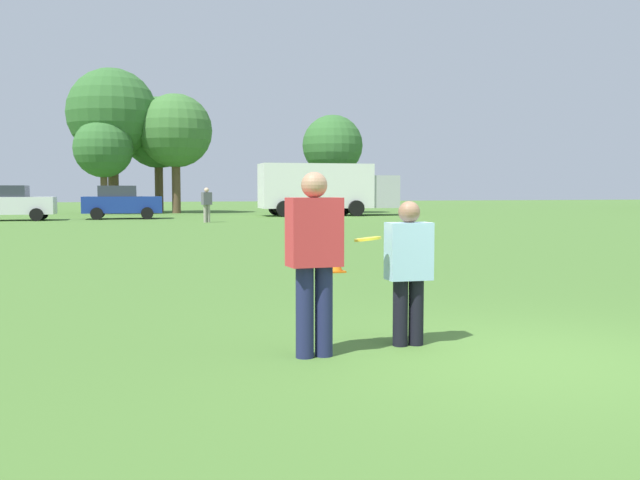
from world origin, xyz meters
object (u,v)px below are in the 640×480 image
object	(u,v)px
player_thrower	(314,253)
player_defender	(409,265)
traffic_cone	(336,260)
parked_car_mid_left	(11,203)
box_truck	(325,187)
frisbee	(368,239)
bystander_field_marshal	(207,203)
parked_car_center	(121,202)

from	to	relation	value
player_thrower	player_defender	bearing A→B (deg)	10.95
traffic_cone	parked_car_mid_left	xyz separation A→B (m)	(-9.19, 26.59, 0.69)
player_defender	traffic_cone	world-z (taller)	player_defender
traffic_cone	box_truck	size ratio (longest dim) A/B	0.06
frisbee	parked_car_mid_left	size ratio (longest dim) A/B	0.06
player_defender	bystander_field_marshal	world-z (taller)	bystander_field_marshal
parked_car_mid_left	parked_car_center	world-z (taller)	same
box_truck	player_thrower	bearing A→B (deg)	-107.02
box_truck	parked_car_center	bearing A→B (deg)	-173.03
player_thrower	frisbee	world-z (taller)	player_thrower
traffic_cone	box_truck	distance (m)	29.95
bystander_field_marshal	frisbee	bearing A→B (deg)	-94.03
parked_car_mid_left	box_truck	xyz separation A→B (m)	(17.66, 2.09, 0.83)
player_defender	box_truck	xyz separation A→B (m)	(9.71, 34.98, 0.93)
player_thrower	player_defender	distance (m)	1.08
player_thrower	frisbee	size ratio (longest dim) A/B	6.42
player_defender	box_truck	size ratio (longest dim) A/B	0.17
player_defender	frisbee	bearing A→B (deg)	-176.21
frisbee	box_truck	distance (m)	36.46
player_thrower	bystander_field_marshal	xyz separation A→B (m)	(2.57, 28.12, -0.03)
parked_car_mid_left	bystander_field_marshal	size ratio (longest dim) A/B	2.51
traffic_cone	player_thrower	bearing A→B (deg)	-109.43
player_thrower	bystander_field_marshal	distance (m)	28.24
player_thrower	player_defender	xyz separation A→B (m)	(1.05, 0.20, -0.17)
traffic_cone	parked_car_mid_left	distance (m)	28.14
player_thrower	traffic_cone	bearing A→B (deg)	70.57
player_defender	parked_car_mid_left	xyz separation A→B (m)	(-7.95, 32.88, 0.10)
parked_car_mid_left	bystander_field_marshal	bearing A→B (deg)	-27.67
parked_car_center	player_thrower	bearing A→B (deg)	-87.66
player_defender	traffic_cone	distance (m)	6.44
bystander_field_marshal	box_truck	bearing A→B (deg)	40.73
bystander_field_marshal	player_thrower	bearing A→B (deg)	-95.22
parked_car_center	box_truck	xyz separation A→B (m)	(12.15, 1.49, 0.83)
traffic_cone	bystander_field_marshal	bearing A→B (deg)	89.26
parked_car_mid_left	bystander_field_marshal	xyz separation A→B (m)	(9.47, -4.96, 0.04)
box_truck	bystander_field_marshal	world-z (taller)	box_truck
frisbee	traffic_cone	distance (m)	6.60
parked_car_center	bystander_field_marshal	xyz separation A→B (m)	(3.95, -5.57, 0.04)
traffic_cone	parked_car_center	distance (m)	27.46
player_defender	parked_car_center	xyz separation A→B (m)	(-2.43, 33.49, 0.10)
player_defender	parked_car_center	distance (m)	33.58
traffic_cone	box_truck	world-z (taller)	box_truck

